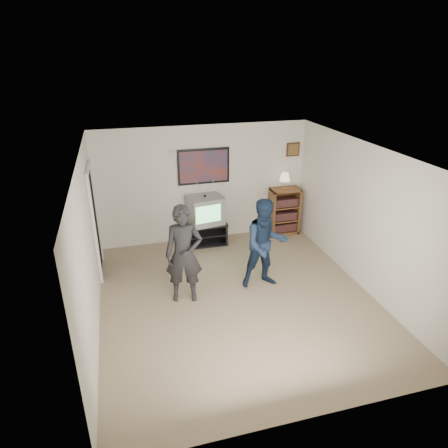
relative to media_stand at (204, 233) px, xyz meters
name	(u,v)px	position (x,y,z in m)	size (l,w,h in m)	color
room_shell	(232,224)	(0.08, -1.88, 1.01)	(4.51, 5.00, 2.51)	#77674B
media_stand	(204,233)	(0.00, 0.00, 0.00)	(0.97, 0.55, 0.48)	black
crt_television	(205,210)	(0.04, 0.00, 0.54)	(0.70, 0.59, 0.59)	gray
bookshelf	(284,211)	(1.87, 0.05, 0.29)	(0.65, 0.37, 1.06)	#5F2D1C
table_lamp	(285,181)	(1.83, 0.05, 1.01)	(0.23, 0.23, 0.37)	#FBE0BE
person_tall	(184,254)	(-0.76, -1.97, 0.60)	(0.61, 0.40, 1.68)	black
person_short	(265,244)	(0.67, -1.91, 0.57)	(0.79, 0.61, 1.62)	#172740
controller_left	(181,227)	(-0.75, -1.75, 0.99)	(0.04, 0.13, 0.04)	white
controller_right	(260,228)	(0.66, -1.64, 0.75)	(0.04, 0.12, 0.04)	white
poster	(204,166)	(0.08, 0.24, 1.41)	(1.10, 0.03, 0.75)	black
air_vent	(177,154)	(-0.47, 0.25, 1.71)	(0.28, 0.02, 0.14)	white
small_picture	(293,149)	(2.08, 0.25, 1.64)	(0.30, 0.03, 0.30)	#422815
doorway	(95,222)	(-2.16, -0.63, 0.76)	(0.03, 0.85, 2.00)	black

